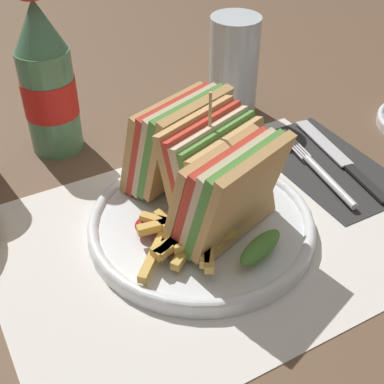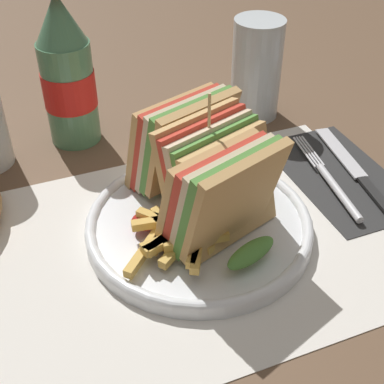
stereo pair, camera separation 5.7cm
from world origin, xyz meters
name	(u,v)px [view 2 (the right image)]	position (x,y,z in m)	size (l,w,h in m)	color
ground_plane	(195,242)	(0.00, 0.00, 0.00)	(4.00, 4.00, 0.00)	brown
placemat	(206,239)	(0.01, 0.00, 0.00)	(0.44, 0.33, 0.00)	silver
plate_main	(199,225)	(0.01, 0.01, 0.01)	(0.24, 0.24, 0.02)	white
club_sandwich	(206,172)	(0.02, 0.02, 0.07)	(0.14, 0.22, 0.15)	tan
fries_pile	(174,237)	(-0.03, -0.01, 0.03)	(0.11, 0.11, 0.02)	gold
ketchup_blob	(147,220)	(-0.04, 0.02, 0.03)	(0.03, 0.03, 0.01)	maroon
napkin	(339,175)	(0.21, 0.04, 0.00)	(0.12, 0.20, 0.00)	#2D2D2D
fork	(332,183)	(0.19, 0.03, 0.01)	(0.04, 0.17, 0.01)	silver
knife	(355,170)	(0.23, 0.04, 0.01)	(0.04, 0.19, 0.00)	black
coke_bottle_near	(67,74)	(-0.07, 0.25, 0.09)	(0.07, 0.07, 0.22)	#4C7F5B
glass_near	(256,75)	(0.18, 0.22, 0.06)	(0.07, 0.07, 0.14)	silver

